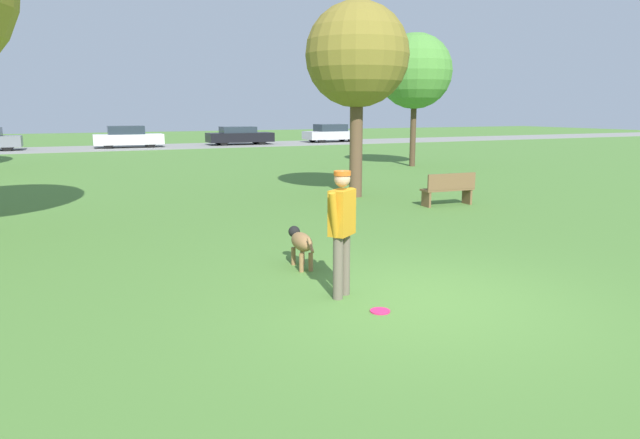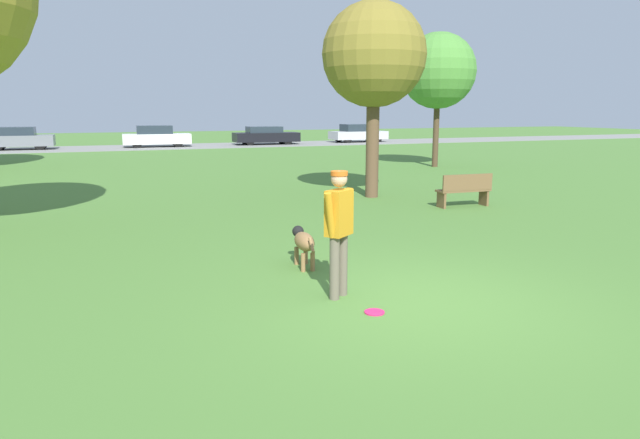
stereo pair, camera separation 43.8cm
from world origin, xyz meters
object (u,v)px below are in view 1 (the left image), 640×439
object	(u,v)px
person	(342,224)
parked_car_black	(240,136)
frisbee	(380,311)
parked_car_white	(128,137)
tree_far_right	(415,71)
tree_near_right	(357,56)
park_bench	(449,188)
dog	(301,242)
parked_car_silver	(332,133)

from	to	relation	value
person	parked_car_black	bearing A→B (deg)	38.43
frisbee	parked_car_white	distance (m)	33.10
tree_far_right	parked_car_black	distance (m)	18.46
tree_near_right	park_bench	bearing A→B (deg)	-59.26
tree_far_right	park_bench	distance (m)	11.02
tree_near_right	parked_car_white	bearing A→B (deg)	97.57
dog	parked_car_white	xyz separation A→B (m)	(0.99, 30.83, 0.28)
dog	person	bearing A→B (deg)	-176.93
person	park_bench	bearing A→B (deg)	5.66
parked_car_black	parked_car_silver	world-z (taller)	parked_car_silver
parked_car_black	parked_car_white	bearing A→B (deg)	-178.60
person	park_bench	distance (m)	7.83
person	parked_car_black	world-z (taller)	person
dog	parked_car_silver	world-z (taller)	parked_car_silver
person	tree_far_right	distance (m)	18.26
parked_car_silver	park_bench	size ratio (longest dim) A/B	3.01
person	parked_car_white	world-z (taller)	person
parked_car_silver	dog	bearing A→B (deg)	-118.30
dog	frisbee	xyz separation A→B (m)	(0.09, -2.25, -0.39)
dog	park_bench	xyz separation A→B (m)	(5.69, 3.74, 0.05)
frisbee	parked_car_silver	xyz separation A→B (m)	(15.66, 33.41, 0.65)
dog	parked_car_black	xyz separation A→B (m)	(8.45, 30.88, 0.22)
parked_car_black	park_bench	size ratio (longest dim) A/B	3.21
tree_far_right	park_bench	xyz separation A→B (m)	(-5.03, -9.13, -3.55)
parked_car_black	tree_far_right	bearing A→B (deg)	-81.80
parked_car_black	parked_car_silver	bearing A→B (deg)	3.19
person	frisbee	xyz separation A→B (m)	(0.17, -0.72, -0.97)
tree_near_right	parked_car_silver	bearing A→B (deg)	65.38
person	parked_car_silver	world-z (taller)	person
dog	tree_far_right	xyz separation A→B (m)	(10.72, 12.88, 3.60)
dog	parked_car_white	bearing A→B (deg)	4.03
frisbee	parked_car_black	xyz separation A→B (m)	(8.36, 33.13, 0.62)
dog	tree_near_right	world-z (taller)	tree_near_right
frisbee	tree_near_right	world-z (taller)	tree_near_right
person	tree_near_right	bearing A→B (deg)	23.56
parked_car_silver	park_bench	distance (m)	29.20
parked_car_white	parked_car_black	distance (m)	7.46
parked_car_silver	person	bearing A→B (deg)	-117.31
tree_near_right	parked_car_black	size ratio (longest dim) A/B	1.16
parked_car_silver	park_bench	xyz separation A→B (m)	(-10.06, -27.42, -0.21)
park_bench	dog	bearing A→B (deg)	36.15
park_bench	tree_near_right	bearing A→B (deg)	-56.48
tree_far_right	park_bench	size ratio (longest dim) A/B	3.94
dog	tree_near_right	distance (m)	8.22
tree_near_right	parked_car_silver	xyz separation A→B (m)	(11.47, 25.04, -3.18)
dog	tree_near_right	xyz separation A→B (m)	(4.27, 6.12, 3.44)
frisbee	parked_car_white	size ratio (longest dim) A/B	0.06
person	park_bench	xyz separation A→B (m)	(5.76, 5.28, -0.53)
frisbee	tree_far_right	world-z (taller)	tree_far_right
person	parked_car_silver	xyz separation A→B (m)	(15.82, 32.70, -0.32)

